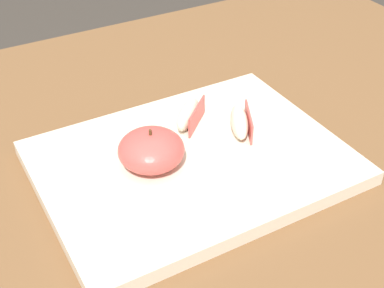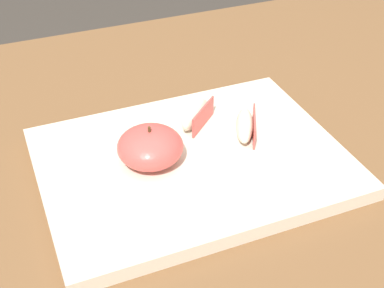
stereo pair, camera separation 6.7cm
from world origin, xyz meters
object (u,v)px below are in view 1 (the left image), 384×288
(apple_half_skin_up, at_px, (151,150))
(cutting_board, at_px, (192,163))
(apple_wedge_near_knife, at_px, (240,122))
(apple_wedge_left, at_px, (189,115))

(apple_half_skin_up, bearing_deg, cutting_board, -11.71)
(cutting_board, height_order, apple_wedge_near_knife, apple_wedge_near_knife)
(apple_half_skin_up, distance_m, apple_wedge_near_knife, 0.14)
(apple_half_skin_up, bearing_deg, apple_wedge_near_knife, 2.68)
(apple_wedge_near_knife, bearing_deg, apple_half_skin_up, -177.32)
(cutting_board, xyz_separation_m, apple_half_skin_up, (-0.05, 0.01, 0.03))
(cutting_board, xyz_separation_m, apple_wedge_near_knife, (0.08, 0.02, 0.03))
(cutting_board, relative_size, apple_wedge_near_knife, 5.23)
(cutting_board, bearing_deg, apple_half_skin_up, 168.29)
(apple_wedge_left, xyz_separation_m, apple_wedge_near_knife, (0.05, -0.05, 0.00))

